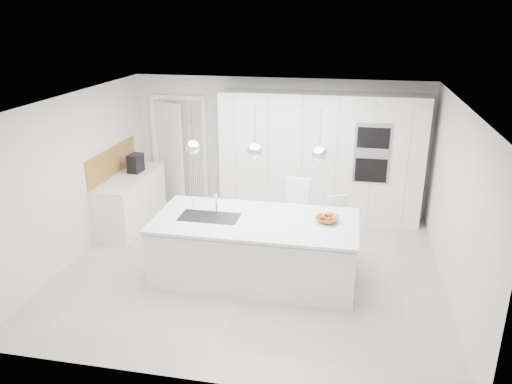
% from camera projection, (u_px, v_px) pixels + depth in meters
% --- Properties ---
extents(floor, '(5.50, 5.50, 0.00)m').
position_uv_depth(floor, '(252.00, 267.00, 7.49)').
color(floor, '#BAA895').
rests_on(floor, ground).
extents(wall_back, '(5.50, 0.00, 5.50)m').
position_uv_depth(wall_back, '(279.00, 145.00, 9.37)').
color(wall_back, silver).
rests_on(wall_back, ground).
extents(wall_left, '(0.00, 5.00, 5.00)m').
position_uv_depth(wall_left, '(75.00, 177.00, 7.56)').
color(wall_left, silver).
rests_on(wall_left, ground).
extents(ceiling, '(5.50, 5.50, 0.00)m').
position_uv_depth(ceiling, '(252.00, 101.00, 6.64)').
color(ceiling, white).
rests_on(ceiling, wall_back).
extents(tall_cabinets, '(3.60, 0.60, 2.30)m').
position_uv_depth(tall_cabinets, '(320.00, 157.00, 8.98)').
color(tall_cabinets, white).
rests_on(tall_cabinets, floor).
extents(oven_stack, '(0.62, 0.04, 1.05)m').
position_uv_depth(oven_stack, '(372.00, 153.00, 8.46)').
color(oven_stack, '#A5A5A8').
rests_on(oven_stack, tall_cabinets).
extents(doorway_frame, '(1.11, 0.08, 2.13)m').
position_uv_depth(doorway_frame, '(180.00, 152.00, 9.77)').
color(doorway_frame, white).
rests_on(doorway_frame, floor).
extents(hallway_door, '(0.76, 0.38, 2.00)m').
position_uv_depth(hallway_door, '(167.00, 153.00, 9.78)').
color(hallway_door, white).
rests_on(hallway_door, floor).
extents(radiator, '(0.32, 0.04, 1.40)m').
position_uv_depth(radiator, '(196.00, 162.00, 9.76)').
color(radiator, white).
rests_on(radiator, floor).
extents(left_base_cabinets, '(0.60, 1.80, 0.86)m').
position_uv_depth(left_base_cabinets, '(131.00, 201.00, 8.90)').
color(left_base_cabinets, white).
rests_on(left_base_cabinets, floor).
extents(left_worktop, '(0.62, 1.82, 0.04)m').
position_uv_depth(left_worktop, '(129.00, 177.00, 8.74)').
color(left_worktop, white).
rests_on(left_worktop, left_base_cabinets).
extents(oak_backsplash, '(0.02, 1.80, 0.50)m').
position_uv_depth(oak_backsplash, '(112.00, 162.00, 8.70)').
color(oak_backsplash, '#A37335').
rests_on(oak_backsplash, wall_left).
extents(island_base, '(2.80, 1.20, 0.86)m').
position_uv_depth(island_base, '(255.00, 251.00, 7.05)').
color(island_base, white).
rests_on(island_base, floor).
extents(island_worktop, '(2.84, 1.40, 0.04)m').
position_uv_depth(island_worktop, '(255.00, 221.00, 6.94)').
color(island_worktop, white).
rests_on(island_worktop, island_base).
extents(island_sink, '(0.84, 0.44, 0.18)m').
position_uv_depth(island_sink, '(210.00, 222.00, 7.03)').
color(island_sink, '#3F3F42').
rests_on(island_sink, island_worktop).
extents(island_tap, '(0.02, 0.02, 0.30)m').
position_uv_depth(island_tap, '(216.00, 202.00, 7.13)').
color(island_tap, white).
rests_on(island_tap, island_worktop).
extents(pendant_left, '(0.20, 0.20, 0.20)m').
position_uv_depth(pendant_left, '(193.00, 147.00, 6.70)').
color(pendant_left, white).
rests_on(pendant_left, ceiling).
extents(pendant_mid, '(0.20, 0.20, 0.20)m').
position_uv_depth(pendant_mid, '(255.00, 151.00, 6.55)').
color(pendant_mid, white).
rests_on(pendant_mid, ceiling).
extents(pendant_right, '(0.20, 0.20, 0.20)m').
position_uv_depth(pendant_right, '(320.00, 154.00, 6.39)').
color(pendant_right, white).
rests_on(pendant_right, ceiling).
extents(fruit_bowl, '(0.39, 0.39, 0.08)m').
position_uv_depth(fruit_bowl, '(327.00, 219.00, 6.83)').
color(fruit_bowl, '#A37335').
rests_on(fruit_bowl, island_worktop).
extents(espresso_machine, '(0.22, 0.32, 0.33)m').
position_uv_depth(espresso_machine, '(136.00, 163.00, 8.92)').
color(espresso_machine, black).
rests_on(espresso_machine, left_worktop).
extents(bar_stool_left, '(0.47, 0.60, 1.21)m').
position_uv_depth(bar_stool_left, '(295.00, 219.00, 7.70)').
color(bar_stool_left, white).
rests_on(bar_stool_left, floor).
extents(bar_stool_right, '(0.48, 0.55, 1.01)m').
position_uv_depth(bar_stool_right, '(336.00, 230.00, 7.55)').
color(bar_stool_right, white).
rests_on(bar_stool_right, floor).
extents(apple_a, '(0.08, 0.08, 0.08)m').
position_uv_depth(apple_a, '(330.00, 217.00, 6.82)').
color(apple_a, maroon).
rests_on(apple_a, fruit_bowl).
extents(apple_b, '(0.08, 0.08, 0.08)m').
position_uv_depth(apple_b, '(323.00, 218.00, 6.80)').
color(apple_b, maroon).
rests_on(apple_b, fruit_bowl).
extents(apple_c, '(0.08, 0.08, 0.08)m').
position_uv_depth(apple_c, '(325.00, 216.00, 6.84)').
color(apple_c, maroon).
rests_on(apple_c, fruit_bowl).
extents(banana_bunch, '(0.21, 0.16, 0.19)m').
position_uv_depth(banana_bunch, '(329.00, 215.00, 6.79)').
color(banana_bunch, yellow).
rests_on(banana_bunch, fruit_bowl).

